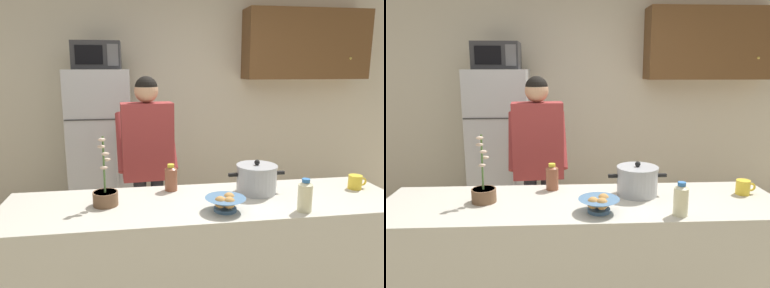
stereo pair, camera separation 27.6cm
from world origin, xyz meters
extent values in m
cube|color=beige|center=(0.00, 2.30, 1.30)|extent=(6.00, 0.12, 2.60)
cube|color=brown|center=(1.60, 2.07, 2.00)|extent=(1.47, 0.34, 0.79)
sphere|color=gold|center=(2.08, 1.90, 1.84)|extent=(0.03, 0.03, 0.03)
cube|color=beige|center=(0.00, 0.00, 0.46)|extent=(2.48, 0.68, 0.92)
cube|color=#B7BABF|center=(-0.78, 1.85, 0.86)|extent=(0.64, 0.64, 1.72)
cube|color=#333333|center=(-0.78, 1.53, 1.24)|extent=(0.63, 0.01, 0.01)
cylinder|color=#B2B2B7|center=(-0.61, 1.50, 0.77)|extent=(0.02, 0.02, 0.77)
cube|color=#2D2D30|center=(-0.78, 1.83, 1.86)|extent=(0.48, 0.36, 0.28)
cube|color=black|center=(-0.84, 1.65, 1.86)|extent=(0.26, 0.01, 0.18)
cube|color=#59595B|center=(-0.61, 1.65, 1.86)|extent=(0.11, 0.01, 0.21)
cylinder|color=black|center=(-0.25, 0.90, 0.41)|extent=(0.11, 0.11, 0.81)
cylinder|color=black|center=(-0.40, 0.89, 0.41)|extent=(0.11, 0.11, 0.81)
cube|color=#993333|center=(-0.32, 0.90, 1.13)|extent=(0.44, 0.23, 0.64)
sphere|color=tan|center=(-0.32, 0.90, 1.55)|extent=(0.20, 0.20, 0.20)
sphere|color=black|center=(-0.32, 0.90, 1.58)|extent=(0.19, 0.19, 0.19)
cylinder|color=#993333|center=(-0.12, 1.03, 1.11)|extent=(0.11, 0.38, 0.49)
cylinder|color=#993333|center=(-0.54, 1.00, 1.11)|extent=(0.11, 0.38, 0.49)
cylinder|color=#ADAFB5|center=(0.36, 0.11, 1.01)|extent=(0.26, 0.26, 0.17)
cylinder|color=#ADAFB5|center=(0.36, 0.11, 1.10)|extent=(0.27, 0.27, 0.02)
sphere|color=black|center=(0.36, 0.11, 1.13)|extent=(0.04, 0.04, 0.04)
cube|color=black|center=(0.20, 0.11, 1.05)|extent=(0.06, 0.02, 0.02)
cube|color=black|center=(0.52, 0.11, 1.05)|extent=(0.06, 0.02, 0.02)
cylinder|color=yellow|center=(1.06, 0.08, 0.97)|extent=(0.09, 0.09, 0.10)
torus|color=yellow|center=(1.11, 0.08, 0.97)|extent=(0.06, 0.01, 0.06)
cylinder|color=#4C7299|center=(0.08, -0.18, 0.93)|extent=(0.13, 0.13, 0.02)
cone|color=#4C7299|center=(0.08, -0.18, 0.97)|extent=(0.24, 0.24, 0.06)
sphere|color=tan|center=(0.04, -0.20, 0.98)|extent=(0.07, 0.07, 0.07)
sphere|color=tan|center=(0.11, -0.15, 0.98)|extent=(0.07, 0.07, 0.07)
sphere|color=tan|center=(0.09, -0.22, 0.98)|extent=(0.07, 0.07, 0.07)
cylinder|color=beige|center=(0.53, -0.25, 1.00)|extent=(0.08, 0.08, 0.16)
cone|color=beige|center=(0.53, -0.25, 1.09)|extent=(0.08, 0.08, 0.02)
cylinder|color=#3372BF|center=(0.53, -0.25, 1.10)|extent=(0.05, 0.05, 0.02)
cylinder|color=brown|center=(-0.19, 0.24, 0.99)|extent=(0.08, 0.08, 0.15)
cone|color=brown|center=(-0.19, 0.24, 1.08)|extent=(0.08, 0.08, 0.02)
cylinder|color=gold|center=(-0.19, 0.24, 1.09)|extent=(0.05, 0.05, 0.02)
cylinder|color=brown|center=(-0.61, 0.02, 0.96)|extent=(0.15, 0.15, 0.09)
cylinder|color=#38281E|center=(-0.61, 0.02, 1.00)|extent=(0.14, 0.14, 0.01)
cylinder|color=#4C7238|center=(-0.61, 0.02, 1.17)|extent=(0.01, 0.04, 0.34)
ellipsoid|color=beige|center=(-0.61, 0.02, 1.16)|extent=(0.04, 0.03, 0.02)
ellipsoid|color=beige|center=(-0.59, 0.04, 1.20)|extent=(0.04, 0.03, 0.02)
ellipsoid|color=beige|center=(-0.60, 0.01, 1.24)|extent=(0.04, 0.03, 0.02)
ellipsoid|color=beige|center=(-0.62, 0.02, 1.28)|extent=(0.04, 0.03, 0.02)
ellipsoid|color=beige|center=(-0.61, 0.01, 1.33)|extent=(0.04, 0.03, 0.02)
camera|label=1|loc=(-0.42, -2.12, 1.73)|focal=34.23mm
camera|label=2|loc=(-0.15, -2.15, 1.73)|focal=34.23mm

